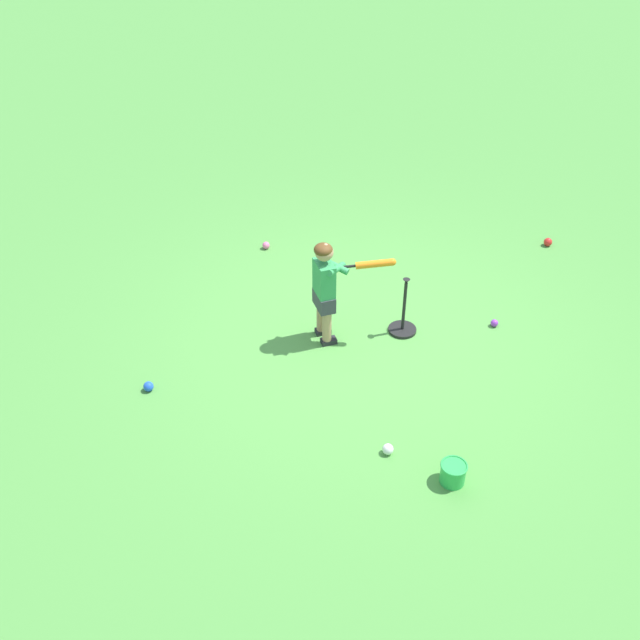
{
  "coord_description": "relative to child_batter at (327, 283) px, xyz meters",
  "views": [
    {
      "loc": [
        -0.32,
        5.74,
        4.49
      ],
      "look_at": [
        0.37,
        0.43,
        0.45
      ],
      "focal_mm": 41.06,
      "sensor_mm": 36.0,
      "label": 1
    }
  ],
  "objects": [
    {
      "name": "child_batter",
      "position": [
        0.0,
        0.0,
        0.0
      ],
      "size": [
        0.78,
        0.33,
        1.08
      ],
      "color": "#232328",
      "rests_on": "ground"
    },
    {
      "name": "play_ball_behind_batter",
      "position": [
        -0.68,
        1.45,
        -0.6
      ],
      "size": [
        0.09,
        0.09,
        0.09
      ],
      "primitive_type": "sphere",
      "color": "white",
      "rests_on": "ground"
    },
    {
      "name": "play_ball_by_bucket",
      "position": [
        -1.65,
        -0.41,
        -0.61
      ],
      "size": [
        0.08,
        0.08,
        0.08
      ],
      "primitive_type": "sphere",
      "color": "purple",
      "rests_on": "ground"
    },
    {
      "name": "toy_bucket",
      "position": [
        -1.2,
        1.68,
        -0.55
      ],
      "size": [
        0.22,
        0.22,
        0.19
      ],
      "color": "green",
      "rests_on": "ground"
    },
    {
      "name": "play_ball_center_lawn",
      "position": [
        -2.36,
        -2.08,
        -0.6
      ],
      "size": [
        0.1,
        0.1,
        0.1
      ],
      "primitive_type": "sphere",
      "color": "red",
      "rests_on": "ground"
    },
    {
      "name": "batting_tee",
      "position": [
        -0.73,
        -0.21,
        -0.55
      ],
      "size": [
        0.28,
        0.28,
        0.62
      ],
      "color": "black",
      "rests_on": "ground"
    },
    {
      "name": "play_ball_midfield",
      "position": [
        0.91,
        -1.58,
        -0.61
      ],
      "size": [
        0.09,
        0.09,
        0.09
      ],
      "primitive_type": "sphere",
      "color": "pink",
      "rests_on": "ground"
    },
    {
      "name": "ground_plane",
      "position": [
        -0.34,
        -0.12,
        -0.65
      ],
      "size": [
        40.0,
        40.0,
        0.0
      ],
      "primitive_type": "plane",
      "color": "#519942"
    },
    {
      "name": "play_ball_far_left",
      "position": [
        1.5,
        0.96,
        -0.6
      ],
      "size": [
        0.09,
        0.09,
        0.09
      ],
      "primitive_type": "sphere",
      "color": "blue",
      "rests_on": "ground"
    }
  ]
}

